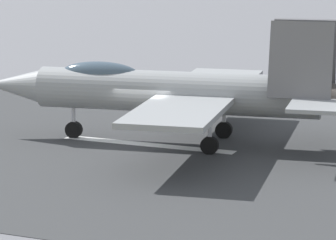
{
  "coord_description": "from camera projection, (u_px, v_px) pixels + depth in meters",
  "views": [
    {
      "loc": [
        -16.52,
        36.79,
        9.26
      ],
      "look_at": [
        -3.01,
        4.59,
        2.2
      ],
      "focal_mm": 100.96,
      "sensor_mm": 36.0,
      "label": 1
    }
  ],
  "objects": [
    {
      "name": "ground_plane",
      "position": [
        145.0,
        145.0,
        41.36
      ],
      "size": [
        400.0,
        400.0,
        0.0
      ],
      "primitive_type": "plane",
      "color": "slate"
    },
    {
      "name": "runway_strip",
      "position": [
        146.0,
        145.0,
        41.35
      ],
      "size": [
        240.0,
        26.0,
        0.02
      ],
      "color": "#363739",
      "rests_on": "ground"
    },
    {
      "name": "fighter_jet",
      "position": [
        178.0,
        90.0,
        41.09
      ],
      "size": [
        17.2,
        14.78,
        5.58
      ],
      "color": "gray",
      "rests_on": "ground"
    }
  ]
}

